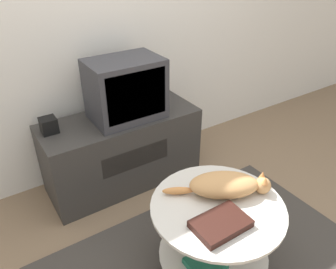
% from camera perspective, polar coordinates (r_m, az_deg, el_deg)
% --- Properties ---
extents(ground_plane, '(12.00, 12.00, 0.00)m').
position_cam_1_polar(ground_plane, '(2.15, 6.85, -21.95)').
color(ground_plane, '#7F664C').
extents(wall_back, '(8.00, 0.05, 2.60)m').
position_cam_1_polar(wall_back, '(2.51, -12.42, 20.92)').
color(wall_back, silver).
rests_on(wall_back, ground_plane).
extents(rug, '(1.91, 1.19, 0.02)m').
position_cam_1_polar(rug, '(2.14, 6.86, -21.78)').
color(rug, '#3D3833').
rests_on(rug, ground_plane).
extents(tv_stand, '(1.18, 0.47, 0.57)m').
position_cam_1_polar(tv_stand, '(2.59, -7.93, -2.68)').
color(tv_stand, '#33302D').
rests_on(tv_stand, ground_plane).
extents(tv, '(0.51, 0.35, 0.44)m').
position_cam_1_polar(tv, '(2.35, -7.38, 7.81)').
color(tv, '#333338').
rests_on(tv, tv_stand).
extents(speaker, '(0.11, 0.11, 0.11)m').
position_cam_1_polar(speaker, '(2.34, -20.05, 1.52)').
color(speaker, black).
rests_on(speaker, tv_stand).
extents(coffee_table, '(0.71, 0.71, 0.49)m').
position_cam_1_polar(coffee_table, '(1.89, 8.14, -16.31)').
color(coffee_table, '#B2B2B7').
rests_on(coffee_table, rug).
extents(dvd_box, '(0.27, 0.18, 0.04)m').
position_cam_1_polar(dvd_box, '(1.65, 9.16, -15.10)').
color(dvd_box, black).
rests_on(dvd_box, coffee_table).
extents(cat, '(0.53, 0.36, 0.12)m').
position_cam_1_polar(cat, '(1.81, 10.08, -8.62)').
color(cat, tan).
rests_on(cat, coffee_table).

